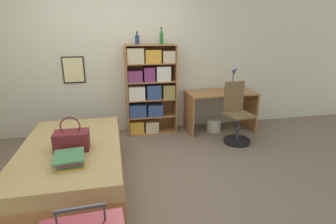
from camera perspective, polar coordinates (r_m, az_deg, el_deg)
name	(u,v)px	position (r m, az deg, el deg)	size (l,w,h in m)	color
ground_plane	(127,176)	(3.45, -8.98, -13.54)	(14.00, 14.00, 0.00)	#756051
wall_back	(117,59)	(4.65, -11.00, 11.34)	(10.00, 0.09, 2.60)	beige
bed	(73,163)	(3.40, -20.00, -10.44)	(1.16, 1.94, 0.48)	#A36B3D
handbag	(72,140)	(3.12, -20.22, -5.76)	(0.37, 0.23, 0.39)	maroon
book_stack_on_bed	(70,159)	(2.84, -20.48, -9.49)	(0.33, 0.38, 0.10)	gold
bookcase	(149,88)	(4.55, -4.14, 5.13)	(0.85, 0.33, 1.54)	#A36B3D
bottle_green	(137,39)	(4.47, -6.73, 15.42)	(0.07, 0.07, 0.21)	navy
bottle_brown	(161,38)	(4.50, -1.45, 15.84)	(0.06, 0.06, 0.27)	#1E6B2D
desk	(220,103)	(4.83, 11.32, 1.88)	(1.22, 0.62, 0.71)	#A36B3D
desk_lamp	(234,75)	(4.86, 14.26, 7.89)	(0.15, 0.10, 0.44)	navy
desk_chair	(236,122)	(4.39, 14.66, -2.21)	(0.44, 0.44, 0.98)	black
waste_bin	(214,125)	(4.84, 9.89, -2.81)	(0.26, 0.26, 0.23)	#B7B2A8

